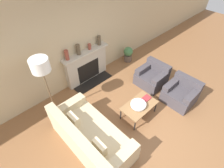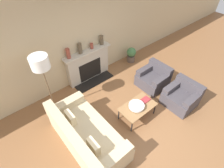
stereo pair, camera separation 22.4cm
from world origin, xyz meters
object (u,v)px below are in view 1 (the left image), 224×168
at_px(potted_plant, 128,54).
at_px(floor_lamp, 41,68).
at_px(armchair_far, 152,77).
at_px(mantel_vase_center_right, 90,47).
at_px(mantel_vase_right, 99,40).
at_px(mantel_vase_center_left, 78,50).
at_px(mantel_vase_left, 67,55).
at_px(coffee_table, 139,106).
at_px(couch, 90,137).
at_px(fireplace, 87,66).
at_px(armchair_near, 181,93).
at_px(bowl, 138,105).
at_px(book, 146,98).

bearing_deg(potted_plant, floor_lamp, -175.30).
distance_m(armchair_far, mantel_vase_center_right, 2.11).
height_order(mantel_vase_right, potted_plant, mantel_vase_right).
xyz_separation_m(armchair_far, floor_lamp, (-2.79, 1.10, 1.21)).
height_order(mantel_vase_center_left, mantel_vase_center_right, mantel_vase_center_left).
bearing_deg(mantel_vase_left, potted_plant, -5.66).
xyz_separation_m(coffee_table, mantel_vase_center_left, (-0.25, 2.11, 0.81)).
height_order(couch, mantel_vase_left, mantel_vase_left).
xyz_separation_m(mantel_vase_left, mantel_vase_center_right, (0.77, 0.00, -0.06)).
xyz_separation_m(fireplace, mantel_vase_center_right, (0.19, 0.02, 0.61)).
bearing_deg(potted_plant, couch, -151.41).
xyz_separation_m(armchair_near, floor_lamp, (-2.79, 2.10, 1.21)).
xyz_separation_m(armchair_far, mantel_vase_right, (-0.74, 1.59, 0.90)).
bearing_deg(mantel_vase_center_right, floor_lamp, -163.80).
distance_m(armchair_far, coffee_table, 1.37).
xyz_separation_m(mantel_vase_left, mantel_vase_right, (1.14, 0.00, -0.00)).
relative_size(coffee_table, mantel_vase_center_right, 5.49).
height_order(armchair_near, mantel_vase_right, mantel_vase_right).
bearing_deg(bowl, fireplace, 89.92).
distance_m(armchair_far, mantel_vase_center_left, 2.37).
bearing_deg(floor_lamp, mantel_vase_left, 28.35).
bearing_deg(mantel_vase_right, book, -95.88).
relative_size(fireplace, mantel_vase_right, 5.44).
bearing_deg(book, armchair_far, 27.77).
relative_size(couch, coffee_table, 2.14).
bearing_deg(couch, bowl, -98.18).
relative_size(armchair_near, mantel_vase_left, 2.75).
relative_size(floor_lamp, mantel_vase_right, 6.03).
bearing_deg(mantel_vase_center_right, fireplace, -175.31).
xyz_separation_m(armchair_far, mantel_vase_center_right, (-1.11, 1.59, 0.84)).
bearing_deg(mantel_vase_left, armchair_near, -53.84).
distance_m(armchair_near, mantel_vase_center_right, 2.93).
bearing_deg(floor_lamp, armchair_far, -21.56).
relative_size(bowl, floor_lamp, 0.23).
relative_size(book, mantel_vase_right, 0.85).
bearing_deg(floor_lamp, fireplace, 17.57).
distance_m(bowl, floor_lamp, 2.43).
bearing_deg(bowl, coffee_table, -8.34).
bearing_deg(bowl, book, 2.07).
distance_m(fireplace, mantel_vase_center_right, 0.64).
relative_size(bowl, book, 1.61).
relative_size(couch, armchair_near, 2.47).
bearing_deg(book, mantel_vase_left, 113.92).
height_order(couch, mantel_vase_center_left, mantel_vase_center_left).
distance_m(book, mantel_vase_center_left, 2.30).
bearing_deg(fireplace, armchair_near, -63.12).
distance_m(mantel_vase_right, potted_plant, 1.45).
distance_m(armchair_near, mantel_vase_left, 3.32).
bearing_deg(book, potted_plant, 54.22).
relative_size(fireplace, mantel_vase_left, 5.33).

